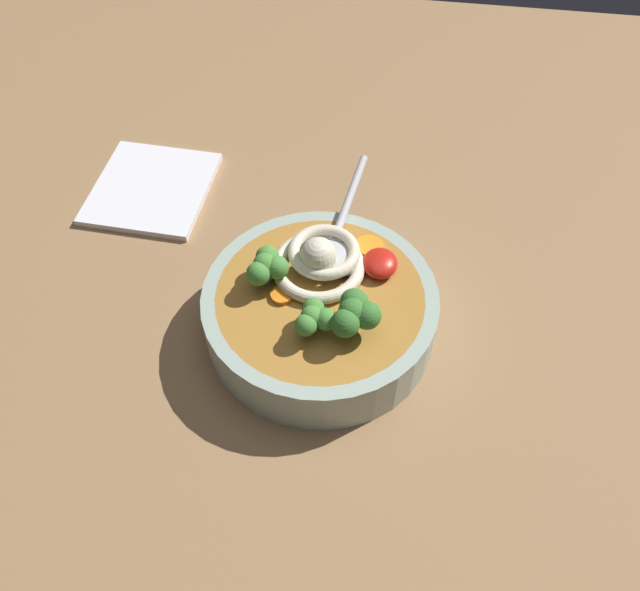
% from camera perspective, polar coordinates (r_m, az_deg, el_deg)
% --- Properties ---
extents(table_slab, '(1.22, 1.22, 0.03)m').
position_cam_1_polar(table_slab, '(0.69, 1.36, -1.10)').
color(table_slab, '#936D47').
rests_on(table_slab, ground).
extents(soup_bowl, '(0.22, 0.22, 0.05)m').
position_cam_1_polar(soup_bowl, '(0.63, 0.00, -1.46)').
color(soup_bowl, '#9EB2A3').
rests_on(soup_bowl, table_slab).
extents(noodle_pile, '(0.10, 0.09, 0.04)m').
position_cam_1_polar(noodle_pile, '(0.62, -0.03, 2.94)').
color(noodle_pile, beige).
rests_on(noodle_pile, soup_bowl).
extents(soup_spoon, '(0.17, 0.07, 0.02)m').
position_cam_1_polar(soup_spoon, '(0.64, 1.27, 3.99)').
color(soup_spoon, '#B7B7BC').
rests_on(soup_spoon, soup_bowl).
extents(chili_sauce_dollop, '(0.04, 0.03, 0.02)m').
position_cam_1_polar(chili_sauce_dollop, '(0.63, 5.12, 2.74)').
color(chili_sauce_dollop, red).
rests_on(chili_sauce_dollop, soup_bowl).
extents(broccoli_floret_center, '(0.05, 0.04, 0.04)m').
position_cam_1_polar(broccoli_floret_center, '(0.57, 2.96, -1.55)').
color(broccoli_floret_center, '#7A9E60').
rests_on(broccoli_floret_center, soup_bowl).
extents(broccoli_floret_far, '(0.04, 0.04, 0.03)m').
position_cam_1_polar(broccoli_floret_far, '(0.61, -4.54, 2.51)').
color(broccoli_floret_far, '#7A9E60').
rests_on(broccoli_floret_far, soup_bowl).
extents(broccoli_floret_left, '(0.04, 0.03, 0.03)m').
position_cam_1_polar(broccoli_floret_left, '(0.57, -0.57, -1.89)').
color(broccoli_floret_left, '#7A9E60').
rests_on(broccoli_floret_left, soup_bowl).
extents(carrot_slice_beside_noodles, '(0.02, 0.02, 0.00)m').
position_cam_1_polar(carrot_slice_beside_noodles, '(0.61, -3.26, 0.03)').
color(carrot_slice_beside_noodles, orange).
rests_on(carrot_slice_beside_noodles, soup_bowl).
extents(carrot_slice_front, '(0.03, 0.03, 0.00)m').
position_cam_1_polar(carrot_slice_front, '(0.65, 4.22, 4.20)').
color(carrot_slice_front, orange).
rests_on(carrot_slice_front, soup_bowl).
extents(folded_napkin, '(0.14, 0.13, 0.01)m').
position_cam_1_polar(folded_napkin, '(0.81, -14.12, 8.82)').
color(folded_napkin, white).
rests_on(folded_napkin, table_slab).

